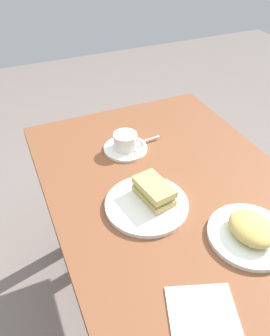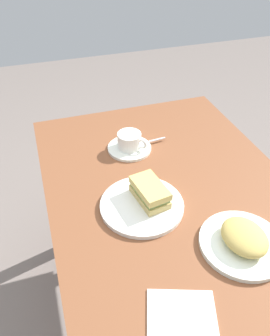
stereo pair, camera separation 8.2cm
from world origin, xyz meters
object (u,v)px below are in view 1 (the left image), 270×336
Objects in this scene: coffee_cup at (126,141)px; napkin at (203,317)px; dining_table at (169,208)px; spoon at (144,141)px; sandwich_plate at (147,205)px; coffee_saucer at (126,149)px; sandwich_front at (154,191)px; side_plate at (249,235)px.

napkin is at bearing -7.03° from coffee_cup.
napkin is (0.41, -0.14, 0.11)m from dining_table.
spoon is 0.66× the size of napkin.
spoon reaches higher than napkin.
sandwich_plate is 0.35m from napkin.
coffee_cup is at bearing 169.91° from sandwich_plate.
coffee_cup is 0.96× the size of spoon.
sandwich_plate is 0.32m from spoon.
sandwich_plate is 1.63× the size of napkin.
coffee_saucer is at bearing -164.00° from dining_table.
sandwich_plate is (0.06, -0.11, 0.12)m from dining_table.
sandwich_plate is at bearing -67.73° from sandwich_front.
coffee_saucer reaches higher than napkin.
coffee_saucer reaches higher than dining_table.
sandwich_plate and side_plate have the same top height.
sandwich_plate is at bearing -136.18° from side_plate.
napkin is at bearing -8.67° from sandwich_front.
coffee_cup is (0.00, 0.00, 0.03)m from coffee_saucer.
side_plate reaches higher than napkin.
dining_table is 6.89× the size of napkin.
spoon reaches higher than coffee_saucer.
dining_table is at bearing 15.81° from coffee_cup.
sandwich_front is 1.45× the size of coffee_cup.
coffee_cup is 0.08m from spoon.
side_plate is (0.21, 0.20, 0.00)m from sandwich_plate.
dining_table is 0.18m from sandwich_front.
sandwich_plate is 0.29m from coffee_cup.
sandwich_plate is 0.05m from sandwich_front.
coffee_saucer is 0.03m from coffee_cup.
dining_table is 0.45m from napkin.
sandwich_front is 0.37m from napkin.
dining_table is 0.26m from coffee_saucer.
napkin is (0.35, -0.03, -0.01)m from sandwich_plate.
coffee_cup reaches higher than side_plate.
side_plate is (0.51, 0.08, -0.01)m from spoon.
coffee_saucer is (-0.22, -0.06, 0.12)m from dining_table.
spoon is at bearing 156.76° from sandwich_plate.
sandwich_plate is at bearing -61.53° from dining_table.
dining_table is at bearing -3.04° from spoon.
sandwich_plate is 2.48× the size of spoon.
dining_table is 4.22× the size of sandwich_plate.
side_plate is 1.49× the size of napkin.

